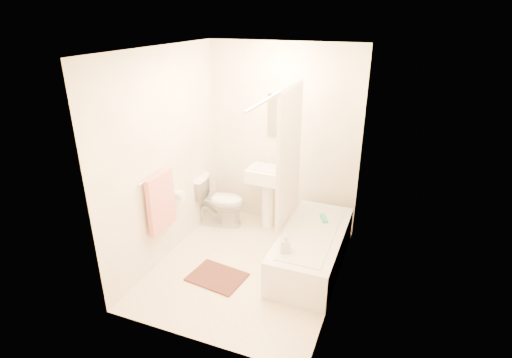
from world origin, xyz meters
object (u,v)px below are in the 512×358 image
at_px(bath_mat, 217,277).
at_px(soap_bottle, 285,243).
at_px(bathtub, 312,249).
at_px(toilet, 219,201).
at_px(sink, 267,196).

height_order(bath_mat, soap_bottle, soap_bottle).
relative_size(bathtub, bath_mat, 2.59).
xyz_separation_m(toilet, bathtub, (1.42, -0.50, -0.13)).
xyz_separation_m(bathtub, bath_mat, (-0.91, -0.62, -0.20)).
xyz_separation_m(toilet, soap_bottle, (1.24, -0.98, 0.19)).
relative_size(toilet, bathtub, 0.45).
bearing_deg(toilet, sink, -84.93).
bearing_deg(toilet, bath_mat, -163.77).
height_order(sink, bath_mat, sink).
distance_m(sink, bath_mat, 1.35).
distance_m(sink, soap_bottle, 1.29).
relative_size(bath_mat, soap_bottle, 2.86).
height_order(toilet, soap_bottle, toilet).
bearing_deg(bathtub, soap_bottle, -109.72).
height_order(bathtub, soap_bottle, soap_bottle).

